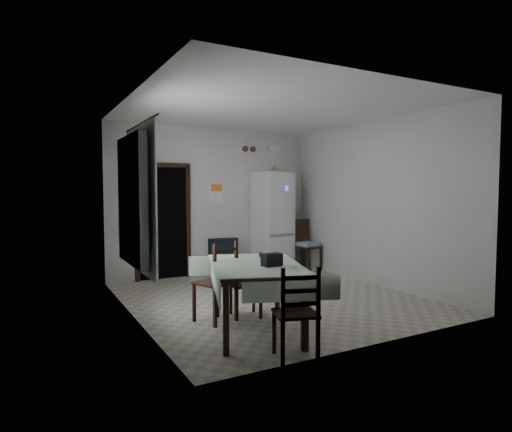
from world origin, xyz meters
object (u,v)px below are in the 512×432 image
object	(u,v)px
fridge	(273,222)
dining_chair_near_head	(295,312)
dining_chair_far_left	(215,281)
corner_chair	(307,245)
dining_table	(255,298)
dining_chair_far_right	(245,284)
navy_seat	(228,257)

from	to	relation	value
fridge	dining_chair_near_head	xyz separation A→B (m)	(-2.19, -4.10, -0.55)
dining_chair_far_left	corner_chair	bearing A→B (deg)	-164.48
fridge	dining_chair_near_head	distance (m)	4.68
corner_chair	dining_table	size ratio (longest dim) A/B	0.68
corner_chair	dining_chair_far_left	world-z (taller)	corner_chair
dining_table	dining_chair_far_right	xyz separation A→B (m)	(0.18, 0.61, 0.03)
fridge	dining_chair_far_left	bearing A→B (deg)	-140.05
fridge	dining_table	bearing A→B (deg)	-131.10
fridge	dining_chair_far_right	world-z (taller)	fridge
dining_chair_far_left	dining_chair_far_right	distance (m)	0.44
corner_chair	dining_chair_near_head	xyz separation A→B (m)	(-2.83, -3.76, -0.05)
dining_chair_near_head	navy_seat	bearing A→B (deg)	-88.15
fridge	corner_chair	xyz separation A→B (m)	(0.64, -0.34, -0.49)
dining_chair_far_right	navy_seat	bearing A→B (deg)	-98.23
fridge	dining_chair_far_right	distance (m)	3.30
dining_chair_near_head	dining_chair_far_left	bearing A→B (deg)	-64.41
dining_chair_near_head	dining_chair_far_right	bearing A→B (deg)	-80.72
dining_chair_far_right	dining_chair_far_left	bearing A→B (deg)	11.58
dining_chair_far_right	fridge	bearing A→B (deg)	-115.53
navy_seat	fridge	bearing A→B (deg)	6.44
fridge	navy_seat	bearing A→B (deg)	172.80
dining_table	dining_chair_near_head	size ratio (longest dim) A/B	1.64
corner_chair	dining_chair_near_head	size ratio (longest dim) A/B	1.12
fridge	navy_seat	xyz separation A→B (m)	(-1.03, 0.00, -0.66)
corner_chair	dining_chair_near_head	distance (m)	4.70
corner_chair	dining_chair_far_right	size ratio (longest dim) A/B	1.21
navy_seat	dining_chair_far_left	size ratio (longest dim) A/B	0.69
corner_chair	fridge	bearing A→B (deg)	143.34
dining_chair_near_head	dining_table	bearing A→B (deg)	-75.03
dining_chair_near_head	fridge	bearing A→B (deg)	-100.44
fridge	navy_seat	size ratio (longest dim) A/B	2.86
navy_seat	corner_chair	size ratio (longest dim) A/B	0.68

